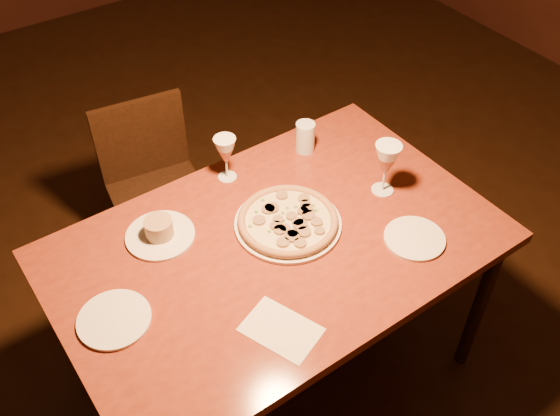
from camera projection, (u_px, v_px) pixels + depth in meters
floor at (266, 376)px, 2.56m from camera, size 7.00×7.00×0.00m
dining_table at (276, 256)px, 2.09m from camera, size 1.46×0.96×0.77m
chair_far at (155, 183)px, 2.73m from camera, size 0.44×0.44×0.81m
pizza_plate at (288, 221)px, 2.09m from camera, size 0.36×0.36×0.04m
ramekin_saucer at (160, 232)px, 2.05m from camera, size 0.23×0.23×0.07m
wine_glass_far at (226, 158)px, 2.22m from camera, size 0.08×0.08×0.18m
wine_glass_right at (385, 169)px, 2.16m from camera, size 0.09×0.09×0.20m
water_tumbler at (305, 137)px, 2.35m from camera, size 0.07×0.07×0.12m
side_plate_left at (114, 319)px, 1.82m from camera, size 0.22×0.22×0.01m
side_plate_near at (415, 238)px, 2.05m from camera, size 0.20×0.20×0.01m
menu_card at (281, 330)px, 1.80m from camera, size 0.22×0.26×0.00m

